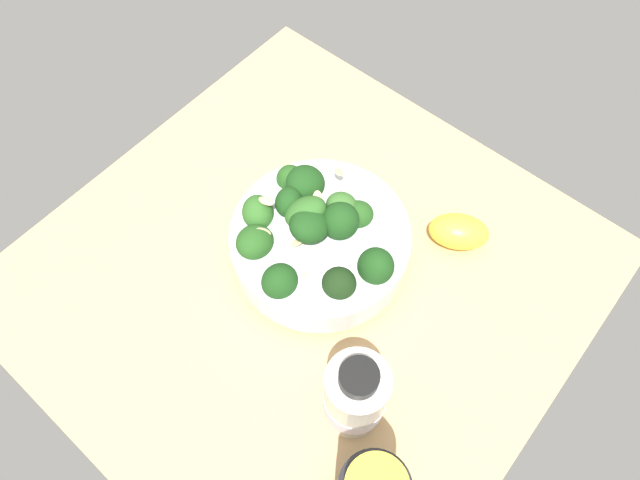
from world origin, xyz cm
name	(u,v)px	position (x,y,z in cm)	size (l,w,h in cm)	color
ground_plane	(306,278)	(0.00, 0.00, -1.51)	(56.45, 56.45, 3.02)	tan
bowl_of_broccoli	(318,239)	(-2.46, -0.28, 4.15)	(19.24, 19.84, 9.88)	white
lemon_wedge	(459,232)	(-14.40, 10.45, 1.84)	(6.76, 4.32, 3.69)	yellow
bottle_tall	(355,396)	(8.31, 13.36, 5.12)	(5.91, 5.91, 11.92)	beige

